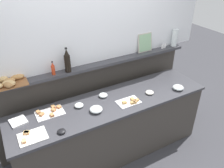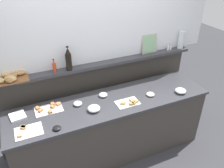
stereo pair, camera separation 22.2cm
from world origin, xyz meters
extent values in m
plane|color=#38383D|center=(0.00, 0.60, 0.00)|extent=(12.00, 12.00, 0.00)
cube|color=#3D3833|center=(0.00, 0.00, 0.43)|extent=(2.56, 0.63, 0.85)
cube|color=#38383D|center=(0.00, 0.00, 0.87)|extent=(2.60, 0.67, 0.03)
cube|color=#3D3833|center=(0.00, 0.51, 0.60)|extent=(2.89, 0.08, 1.19)
cube|color=#38383D|center=(0.00, 0.46, 1.21)|extent=(2.89, 0.22, 0.04)
cube|color=white|center=(0.00, 0.53, 1.92)|extent=(3.49, 0.08, 1.37)
cube|color=white|center=(-0.76, 0.14, 0.89)|extent=(0.32, 0.21, 0.01)
cube|color=#AD7A47|center=(-0.85, 0.14, 0.90)|extent=(0.07, 0.07, 0.01)
cube|color=#D1664C|center=(-0.85, 0.14, 0.91)|extent=(0.07, 0.07, 0.01)
cube|color=#AD7A47|center=(-0.85, 0.14, 0.92)|extent=(0.07, 0.07, 0.01)
cube|color=#AD7A47|center=(-0.70, 0.21, 0.90)|extent=(0.05, 0.06, 0.01)
cube|color=#D1664C|center=(-0.70, 0.21, 0.91)|extent=(0.05, 0.06, 0.01)
cube|color=#AD7A47|center=(-0.70, 0.21, 0.92)|extent=(0.05, 0.06, 0.01)
cube|color=#AD7A47|center=(-0.71, 0.15, 0.90)|extent=(0.06, 0.07, 0.01)
cube|color=#D1664C|center=(-0.71, 0.15, 0.91)|extent=(0.06, 0.07, 0.01)
cube|color=#AD7A47|center=(-0.71, 0.15, 0.92)|extent=(0.06, 0.07, 0.01)
cube|color=#AD7A47|center=(-0.88, 0.20, 0.90)|extent=(0.05, 0.06, 0.01)
cube|color=#D1664C|center=(-0.88, 0.20, 0.91)|extent=(0.05, 0.06, 0.01)
cube|color=#AD7A47|center=(-0.88, 0.20, 0.92)|extent=(0.05, 0.06, 0.01)
cube|color=#AD7A47|center=(-0.64, 0.18, 0.90)|extent=(0.06, 0.07, 0.01)
cube|color=#D1664C|center=(-0.64, 0.18, 0.91)|extent=(0.06, 0.07, 0.01)
cube|color=#AD7A47|center=(-0.64, 0.18, 0.92)|extent=(0.06, 0.07, 0.01)
cube|color=#AD7A47|center=(-0.75, 0.07, 0.90)|extent=(0.05, 0.06, 0.01)
cube|color=#D1664C|center=(-0.75, 0.07, 0.91)|extent=(0.05, 0.06, 0.01)
cube|color=#AD7A47|center=(-0.75, 0.07, 0.92)|extent=(0.05, 0.06, 0.01)
cube|color=white|center=(-1.02, -0.16, 0.89)|extent=(0.28, 0.22, 0.01)
cube|color=tan|center=(-1.07, -0.09, 0.90)|extent=(0.07, 0.06, 0.01)
cube|color=#D1664C|center=(-1.07, -0.09, 0.91)|extent=(0.07, 0.06, 0.01)
cube|color=tan|center=(-1.07, -0.09, 0.92)|extent=(0.07, 0.06, 0.01)
cube|color=tan|center=(-1.11, -0.20, 0.90)|extent=(0.05, 0.06, 0.01)
cube|color=#D1664C|center=(-1.11, -0.20, 0.91)|extent=(0.05, 0.06, 0.01)
cube|color=tan|center=(-1.11, -0.20, 0.92)|extent=(0.05, 0.06, 0.01)
cube|color=tan|center=(-1.06, -0.09, 0.90)|extent=(0.07, 0.06, 0.01)
cube|color=#D1664C|center=(-1.06, -0.09, 0.91)|extent=(0.07, 0.06, 0.01)
cube|color=tan|center=(-1.06, -0.09, 0.92)|extent=(0.07, 0.06, 0.01)
cube|color=silver|center=(0.17, -0.12, 0.89)|extent=(0.29, 0.19, 0.01)
cube|color=#B7844C|center=(0.23, -0.17, 0.90)|extent=(0.05, 0.07, 0.01)
cube|color=#E5C666|center=(0.23, -0.17, 0.91)|extent=(0.05, 0.07, 0.01)
cube|color=#B7844C|center=(0.23, -0.17, 0.92)|extent=(0.05, 0.07, 0.01)
cube|color=#B7844C|center=(0.10, -0.13, 0.90)|extent=(0.07, 0.05, 0.01)
cube|color=#E5C666|center=(0.10, -0.13, 0.91)|extent=(0.07, 0.05, 0.01)
cube|color=#B7844C|center=(0.10, -0.13, 0.92)|extent=(0.07, 0.05, 0.01)
cube|color=#B7844C|center=(0.26, -0.16, 0.90)|extent=(0.06, 0.05, 0.01)
cube|color=#E5C666|center=(0.26, -0.16, 0.91)|extent=(0.06, 0.05, 0.01)
cube|color=#B7844C|center=(0.26, -0.16, 0.92)|extent=(0.06, 0.05, 0.01)
cube|color=#B7844C|center=(0.19, -0.18, 0.90)|extent=(0.06, 0.05, 0.01)
cube|color=#E5C666|center=(0.19, -0.18, 0.91)|extent=(0.06, 0.05, 0.01)
cube|color=#B7844C|center=(0.19, -0.18, 0.92)|extent=(0.06, 0.05, 0.01)
cube|color=#B7844C|center=(0.23, -0.11, 0.90)|extent=(0.04, 0.06, 0.01)
cube|color=#E5C666|center=(0.23, -0.11, 0.91)|extent=(0.04, 0.06, 0.01)
cube|color=#B7844C|center=(0.23, -0.11, 0.92)|extent=(0.04, 0.06, 0.01)
ellipsoid|color=silver|center=(0.93, -0.19, 0.92)|extent=(0.15, 0.15, 0.06)
ellipsoid|color=#F28C4C|center=(0.93, -0.19, 0.91)|extent=(0.12, 0.12, 0.04)
ellipsoid|color=silver|center=(-0.41, 0.09, 0.91)|extent=(0.11, 0.11, 0.04)
ellipsoid|color=white|center=(-0.41, 0.09, 0.90)|extent=(0.09, 0.09, 0.03)
ellipsoid|color=silver|center=(-0.27, -0.09, 0.92)|extent=(0.15, 0.15, 0.06)
ellipsoid|color=#599959|center=(-0.27, -0.09, 0.91)|extent=(0.12, 0.12, 0.04)
ellipsoid|color=silver|center=(-0.05, 0.15, 0.91)|extent=(0.11, 0.11, 0.05)
ellipsoid|color=white|center=(-0.05, 0.15, 0.90)|extent=(0.09, 0.09, 0.03)
ellipsoid|color=black|center=(-0.74, -0.24, 0.91)|extent=(0.09, 0.09, 0.03)
ellipsoid|color=silver|center=(0.52, -0.09, 0.91)|extent=(0.11, 0.11, 0.04)
cube|color=white|center=(-1.11, 0.15, 0.90)|extent=(0.20, 0.20, 0.02)
cylinder|color=red|center=(-0.58, 0.42, 1.29)|extent=(0.04, 0.04, 0.12)
cone|color=red|center=(-0.58, 0.42, 1.37)|extent=(0.04, 0.04, 0.04)
cylinder|color=black|center=(-0.58, 0.42, 1.40)|extent=(0.02, 0.02, 0.02)
cylinder|color=black|center=(-0.40, 0.41, 1.34)|extent=(0.08, 0.08, 0.22)
cone|color=black|center=(-0.40, 0.41, 1.49)|extent=(0.06, 0.06, 0.08)
cylinder|color=black|center=(-0.40, 0.41, 1.54)|extent=(0.03, 0.03, 0.02)
cylinder|color=white|center=(1.13, 0.43, 1.27)|extent=(0.03, 0.03, 0.08)
cylinder|color=#B7BABF|center=(1.13, 0.43, 1.31)|extent=(0.03, 0.03, 0.01)
cylinder|color=white|center=(1.17, 0.43, 1.27)|extent=(0.03, 0.03, 0.08)
cylinder|color=#B7BABF|center=(1.17, 0.43, 1.31)|extent=(0.03, 0.03, 0.01)
cube|color=brown|center=(-1.10, 0.43, 1.24)|extent=(0.40, 0.26, 0.02)
ellipsoid|color=tan|center=(-1.14, 0.50, 1.28)|extent=(0.13, 0.12, 0.07)
ellipsoid|color=#AD7A47|center=(-1.11, 0.35, 1.28)|extent=(0.13, 0.16, 0.06)
ellipsoid|color=#B7844C|center=(-1.09, 0.43, 1.28)|extent=(0.14, 0.10, 0.06)
ellipsoid|color=#B7844C|center=(-0.99, 0.49, 1.27)|extent=(0.16, 0.10, 0.06)
ellipsoid|color=tan|center=(-1.10, 0.37, 1.28)|extent=(0.17, 0.15, 0.07)
cube|color=#B2AD9E|center=(0.81, 0.47, 1.37)|extent=(0.24, 0.05, 0.28)
cube|color=#8CB78C|center=(0.81, 0.47, 1.37)|extent=(0.21, 0.04, 0.24)
cylinder|color=silver|center=(1.35, 0.43, 1.36)|extent=(0.09, 0.09, 0.26)
camera|label=1|loc=(-1.15, -2.06, 2.55)|focal=36.45mm
camera|label=2|loc=(-0.95, -2.16, 2.55)|focal=36.45mm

